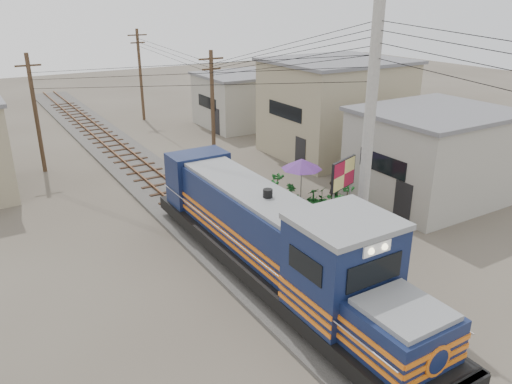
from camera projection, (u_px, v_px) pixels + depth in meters
ground at (277, 284)px, 18.46m from camera, size 120.00×120.00×0.00m
ballast at (173, 196)px, 26.38m from camera, size 3.60×70.00×0.16m
track at (172, 193)px, 26.32m from camera, size 1.15×70.00×0.12m
locomotive at (276, 242)px, 17.91m from camera, size 2.87×15.64×3.87m
utility_pole_main at (368, 143)px, 17.92m from camera, size 0.40×0.40×10.00m
wooden_pole_mid at (213, 106)px, 30.42m from camera, size 1.60×0.24×7.00m
wooden_pole_far at (140, 73)px, 41.61m from camera, size 1.60×0.24×7.50m
wooden_pole_left at (36, 112)px, 29.01m from camera, size 1.60×0.24×7.00m
power_lines at (172, 53)px, 22.38m from camera, size 9.65×19.00×3.30m
shophouse_front at (432, 155)px, 25.54m from camera, size 7.35×6.30×4.70m
shophouse_mid at (335, 107)px, 32.90m from camera, size 8.40×7.35×6.20m
shophouse_back at (241, 100)px, 40.50m from camera, size 6.30×6.30×4.20m
billboard at (343, 176)px, 23.01m from camera, size 1.87×0.77×3.01m
market_umbrella at (302, 164)px, 25.19m from camera, size 2.21×2.21×2.31m
vendor at (334, 187)px, 25.51m from camera, size 0.62×0.41×1.67m
plant_nursery at (312, 202)px, 24.54m from camera, size 3.35×3.14×1.09m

